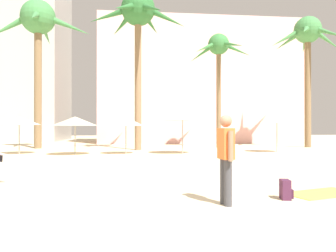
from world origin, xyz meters
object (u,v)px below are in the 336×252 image
(palm_tree_far_left, at_px, (307,40))
(palm_tree_center, at_px, (38,27))
(beach_towel, at_px, (322,193))
(backpack, at_px, (286,190))
(cafe_umbrella_4, at_px, (19,121))
(palm_tree_right, at_px, (219,53))
(person_far_left, at_px, (226,155))
(cafe_umbrella_1, at_px, (277,119))
(cafe_umbrella_5, at_px, (126,121))
(palm_tree_left, at_px, (138,18))
(cafe_umbrella_0, at_px, (75,121))
(cafe_umbrella_3, at_px, (182,116))

(palm_tree_far_left, distance_m, palm_tree_center, 20.50)
(beach_towel, distance_m, backpack, 1.24)
(cafe_umbrella_4, xyz_separation_m, beach_towel, (10.85, -12.77, -1.91))
(palm_tree_right, bearing_deg, person_far_left, -104.44)
(cafe_umbrella_1, xyz_separation_m, backpack, (-5.69, -13.02, -1.85))
(cafe_umbrella_5, bearing_deg, cafe_umbrella_1, 2.42)
(palm_tree_far_left, relative_size, palm_tree_left, 0.94)
(backpack, bearing_deg, cafe_umbrella_4, 136.85)
(cafe_umbrella_0, bearing_deg, cafe_umbrella_5, 6.93)
(palm_tree_left, height_order, palm_tree_center, palm_tree_center)
(beach_towel, height_order, backpack, backpack)
(backpack, relative_size, person_far_left, 0.24)
(cafe_umbrella_4, height_order, cafe_umbrella_5, cafe_umbrella_5)
(cafe_umbrella_4, bearing_deg, backpack, -53.73)
(palm_tree_right, relative_size, backpack, 20.86)
(person_far_left, bearing_deg, beach_towel, 13.36)
(cafe_umbrella_4, bearing_deg, palm_tree_right, 20.81)
(palm_tree_center, xyz_separation_m, cafe_umbrella_3, (9.80, -6.04, -6.73))
(palm_tree_left, relative_size, palm_tree_center, 0.99)
(cafe_umbrella_4, distance_m, cafe_umbrella_5, 6.16)
(cafe_umbrella_5, bearing_deg, palm_tree_far_left, 20.54)
(cafe_umbrella_5, relative_size, beach_towel, 1.22)
(cafe_umbrella_1, bearing_deg, palm_tree_center, 160.76)
(backpack, bearing_deg, cafe_umbrella_1, 76.98)
(palm_tree_right, bearing_deg, palm_tree_left, -160.76)
(palm_tree_right, bearing_deg, cafe_umbrella_5, -141.19)
(cafe_umbrella_1, distance_m, backpack, 14.33)
(person_far_left, bearing_deg, cafe_umbrella_0, 106.26)
(palm_tree_left, distance_m, palm_tree_center, 7.66)
(cafe_umbrella_1, height_order, cafe_umbrella_3, cafe_umbrella_3)
(palm_tree_far_left, distance_m, palm_tree_right, 7.07)
(cafe_umbrella_3, bearing_deg, cafe_umbrella_1, 5.04)
(palm_tree_center, distance_m, backpack, 22.86)
(palm_tree_far_left, xyz_separation_m, palm_tree_center, (-20.48, 0.68, 0.61))
(person_far_left, bearing_deg, cafe_umbrella_3, 79.79)
(cafe_umbrella_3, relative_size, cafe_umbrella_5, 1.17)
(cafe_umbrella_5, xyz_separation_m, backpack, (3.60, -12.63, -1.69))
(cafe_umbrella_1, bearing_deg, backpack, -113.60)
(cafe_umbrella_5, distance_m, beach_towel, 13.16)
(palm_tree_right, xyz_separation_m, backpack, (-3.39, -18.25, -7.06))
(palm_tree_far_left, distance_m, cafe_umbrella_5, 16.25)
(palm_tree_far_left, bearing_deg, person_far_left, -122.87)
(cafe_umbrella_1, relative_size, cafe_umbrella_4, 0.97)
(cafe_umbrella_1, height_order, backpack, cafe_umbrella_1)
(palm_tree_far_left, bearing_deg, beach_towel, -118.03)
(palm_tree_center, height_order, cafe_umbrella_0, palm_tree_center)
(cafe_umbrella_3, relative_size, backpack, 6.02)
(cafe_umbrella_3, height_order, cafe_umbrella_4, cafe_umbrella_3)
(palm_tree_right, distance_m, cafe_umbrella_4, 15.02)
(palm_tree_far_left, relative_size, palm_tree_right, 1.16)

